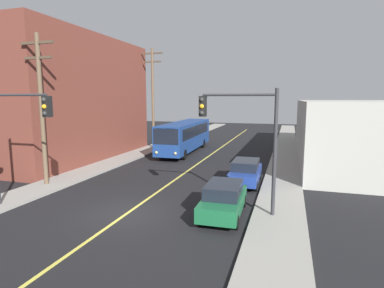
{
  "coord_description": "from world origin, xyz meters",
  "views": [
    {
      "loc": [
        7.55,
        -13.33,
        5.67
      ],
      "look_at": [
        0.0,
        10.92,
        2.0
      ],
      "focal_mm": 29.4,
      "sensor_mm": 36.0,
      "label": 1
    }
  ],
  "objects_px": {
    "utility_pole_near": "(41,103)",
    "traffic_signal_right_corner": "(242,128)",
    "utility_pole_mid": "(153,94)",
    "city_bus": "(185,135)",
    "parked_car_green": "(224,199)",
    "traffic_signal_left_corner": "(16,126)",
    "parked_car_blue": "(246,172)"
  },
  "relations": [
    {
      "from": "utility_pole_near",
      "to": "traffic_signal_right_corner",
      "type": "bearing_deg",
      "value": -5.79
    },
    {
      "from": "utility_pole_near",
      "to": "utility_pole_mid",
      "type": "bearing_deg",
      "value": 88.96
    },
    {
      "from": "utility_pole_near",
      "to": "utility_pole_mid",
      "type": "distance_m",
      "value": 16.37
    },
    {
      "from": "city_bus",
      "to": "traffic_signal_right_corner",
      "type": "xyz_separation_m",
      "value": [
        8.44,
        -16.58,
        2.49
      ]
    },
    {
      "from": "parked_car_green",
      "to": "utility_pole_near",
      "type": "relative_size",
      "value": 0.47
    },
    {
      "from": "traffic_signal_left_corner",
      "to": "utility_pole_mid",
      "type": "bearing_deg",
      "value": 94.99
    },
    {
      "from": "utility_pole_near",
      "to": "utility_pole_mid",
      "type": "relative_size",
      "value": 0.86
    },
    {
      "from": "parked_car_blue",
      "to": "traffic_signal_left_corner",
      "type": "bearing_deg",
      "value": -140.76
    },
    {
      "from": "traffic_signal_left_corner",
      "to": "utility_pole_near",
      "type": "bearing_deg",
      "value": 117.36
    },
    {
      "from": "traffic_signal_right_corner",
      "to": "parked_car_blue",
      "type": "bearing_deg",
      "value": 95.34
    },
    {
      "from": "utility_pole_mid",
      "to": "parked_car_blue",
      "type": "bearing_deg",
      "value": -44.72
    },
    {
      "from": "utility_pole_near",
      "to": "traffic_signal_right_corner",
      "type": "relative_size",
      "value": 1.59
    },
    {
      "from": "parked_car_green",
      "to": "traffic_signal_right_corner",
      "type": "xyz_separation_m",
      "value": [
        0.77,
        0.39,
        3.46
      ]
    },
    {
      "from": "parked_car_green",
      "to": "parked_car_blue",
      "type": "height_order",
      "value": "same"
    },
    {
      "from": "traffic_signal_left_corner",
      "to": "traffic_signal_right_corner",
      "type": "bearing_deg",
      "value": 14.0
    },
    {
      "from": "parked_car_blue",
      "to": "traffic_signal_right_corner",
      "type": "bearing_deg",
      "value": -84.66
    },
    {
      "from": "parked_car_green",
      "to": "parked_car_blue",
      "type": "bearing_deg",
      "value": 87.8
    },
    {
      "from": "city_bus",
      "to": "traffic_signal_left_corner",
      "type": "relative_size",
      "value": 2.04
    },
    {
      "from": "parked_car_green",
      "to": "utility_pole_near",
      "type": "xyz_separation_m",
      "value": [
        -12.13,
        1.7,
        4.56
      ]
    },
    {
      "from": "utility_pole_near",
      "to": "parked_car_blue",
      "type": "bearing_deg",
      "value": 19.58
    },
    {
      "from": "traffic_signal_right_corner",
      "to": "traffic_signal_left_corner",
      "type": "bearing_deg",
      "value": -166.0
    },
    {
      "from": "city_bus",
      "to": "parked_car_blue",
      "type": "bearing_deg",
      "value": -53.98
    },
    {
      "from": "parked_car_green",
      "to": "traffic_signal_left_corner",
      "type": "relative_size",
      "value": 0.74
    },
    {
      "from": "city_bus",
      "to": "utility_pole_near",
      "type": "height_order",
      "value": "utility_pole_near"
    },
    {
      "from": "city_bus",
      "to": "parked_car_blue",
      "type": "relative_size",
      "value": 2.77
    },
    {
      "from": "parked_car_blue",
      "to": "utility_pole_mid",
      "type": "height_order",
      "value": "utility_pole_mid"
    },
    {
      "from": "utility_pole_mid",
      "to": "city_bus",
      "type": "bearing_deg",
      "value": -14.48
    },
    {
      "from": "parked_car_blue",
      "to": "traffic_signal_left_corner",
      "type": "height_order",
      "value": "traffic_signal_left_corner"
    },
    {
      "from": "traffic_signal_right_corner",
      "to": "parked_car_green",
      "type": "bearing_deg",
      "value": -152.85
    },
    {
      "from": "city_bus",
      "to": "traffic_signal_right_corner",
      "type": "relative_size",
      "value": 2.04
    },
    {
      "from": "traffic_signal_left_corner",
      "to": "traffic_signal_right_corner",
      "type": "height_order",
      "value": "same"
    },
    {
      "from": "parked_car_green",
      "to": "utility_pole_mid",
      "type": "distance_m",
      "value": 22.23
    }
  ]
}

